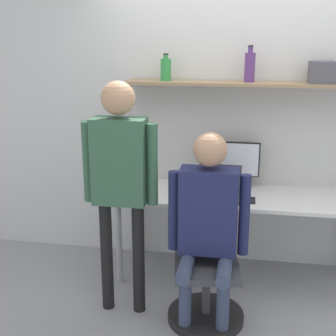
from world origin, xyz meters
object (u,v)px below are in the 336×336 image
Objects in this scene: monitor at (232,162)px; storage_box at (324,72)px; person_seated at (208,215)px; bottle_green at (166,69)px; person_standing at (120,169)px; office_chair at (206,284)px; bottle_purple at (250,67)px; cell_phone at (251,200)px; laptop at (219,189)px.

storage_box is at bearing -2.58° from monitor.
bottle_green is at bearing 117.29° from person_seated.
storage_box is (1.45, 0.84, 0.63)m from person_standing.
office_chair is 1.05m from person_standing.
person_standing is at bearing -136.06° from bottle_purple.
office_chair is at bearing -98.20° from monitor.
monitor is 0.27× the size of person_standing.
cell_phone is 0.67× the size of bottle_green.
bottle_green reaches higher than laptop.
bottle_green reaches higher than office_chair.
person_seated is (-0.29, -0.57, 0.08)m from cell_phone.
monitor reaches higher than office_chair.
person_standing is 7.79× the size of bottle_green.
person_seated is (-0.04, -0.63, 0.01)m from laptop.
person_standing is at bearing -102.11° from bottle_green.
office_chair is 1.76m from bottle_green.
cell_phone is at bearing -22.41° from bottle_green.
person_seated is 0.81× the size of person_standing.
bottle_purple is at bearing 43.94° from person_standing.
monitor is at bearing 117.29° from cell_phone.
bottle_purple reaches higher than office_chair.
laptop is at bearing -27.52° from bottle_green.
storage_box reaches higher than person_seated.
laptop is 0.20× the size of person_standing.
office_chair is 3.11× the size of bottle_purple.
bottle_purple reaches higher than person_seated.
office_chair reaches higher than cell_phone.
monitor is 1.12m from office_chair.
bottle_purple is 0.58m from storage_box.
person_seated is 4.85× the size of bottle_purple.
bottle_purple is at bearing 73.99° from office_chair.
bottle_green reaches higher than person_standing.
bottle_green is (-0.45, 0.84, 1.48)m from office_chair.
laptop is (-0.08, -0.29, -0.15)m from monitor.
laptop is 0.80m from office_chair.
monitor reaches higher than laptop.
cell_phone is 1.13m from person_standing.
bottle_purple is 1.25× the size of storage_box.
cell_phone is 1.08m from bottle_purple.
cell_phone is 0.17× the size of office_chair.
storage_box is (0.82, 0.84, 1.47)m from office_chair.
office_chair is at bearing -94.07° from laptop.
laptop is 0.94m from person_standing.
office_chair is 1.88m from storage_box.
bottle_purple is (0.23, 0.88, 0.96)m from person_seated.
cell_phone is 0.65m from person_seated.
bottle_purple is at bearing 101.05° from cell_phone.
cell_phone is 0.09× the size of person_standing.
office_chair is 0.56m from person_seated.
person_standing is (-0.75, -0.87, 0.14)m from monitor.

